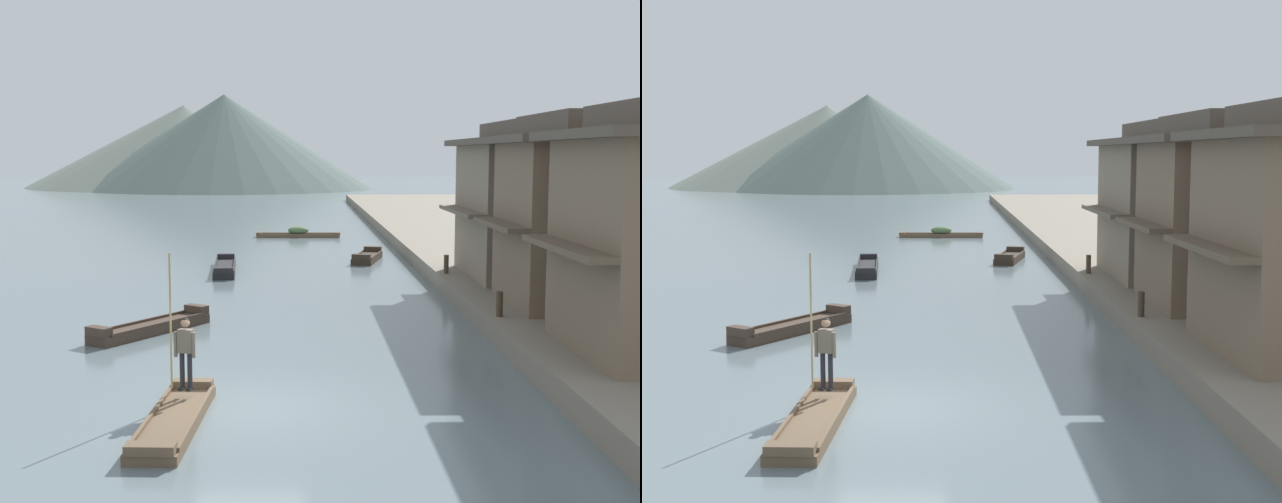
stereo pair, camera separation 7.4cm
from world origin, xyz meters
The scene contains 14 objects.
ground_plane centered at (0.00, 0.00, 0.00)m, with size 400.00×400.00×0.00m, color slate.
riverbank_right centered at (15.78, 30.00, 0.35)m, with size 18.00×110.00×0.70m, color slate.
boat_foreground_poled centered at (-1.44, -1.19, 0.13)m, with size 1.24×4.76×0.39m.
boatman_person centered at (-1.39, 0.17, 1.39)m, with size 0.56×0.32×3.04m.
boat_moored_nearest centered at (-2.43, 21.97, 0.17)m, with size 1.33×5.77×0.54m.
boat_moored_second centered at (1.04, 38.83, 0.24)m, with size 5.67×1.27×0.73m.
boat_moored_third centered at (4.67, 25.81, 0.19)m, with size 1.96×4.12×0.57m.
boat_moored_far centered at (-3.50, 7.96, 0.19)m, with size 3.30×4.29×0.57m.
house_waterfront_second centered at (9.99, 8.84, 3.72)m, with size 5.33×5.81×6.14m.
house_waterfront_tall centered at (10.61, 15.37, 3.70)m, with size 6.58×7.28×6.14m.
mooring_post_dock_near centered at (7.13, 6.83, 1.08)m, with size 0.20×0.20×0.75m, color #473828.
mooring_post_dock_mid centered at (7.13, 16.13, 1.08)m, with size 0.20×0.20×0.76m, color #473828.
hill_far_west centered at (-11.20, 122.61, 7.66)m, with size 48.49×48.49×15.32m, color #4C5B56.
hill_far_centre centered at (-19.04, 131.21, 7.00)m, with size 53.38×53.38×14.01m, color slate.
Camera 1 is at (1.14, -18.12, 5.54)m, focal length 47.62 mm.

